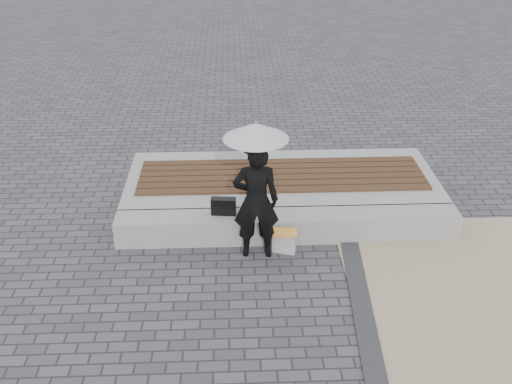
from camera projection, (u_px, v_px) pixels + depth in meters
ground at (299, 307)px, 7.41m from camera, size 80.00×80.00×0.00m
edging_band at (367, 332)px, 6.99m from camera, size 0.61×5.20×0.04m
seating_ledge at (288, 226)px, 8.72m from camera, size 5.00×0.45×0.40m
timber_platform at (281, 187)px, 9.77m from camera, size 5.00×2.00×0.40m
timber_decking at (282, 175)px, 9.66m from camera, size 4.60×1.20×0.04m
woman at (256, 201)px, 8.02m from camera, size 0.63×0.42×1.72m
parasol at (256, 131)px, 7.53m from camera, size 0.85×0.85×1.09m
handbag at (224, 206)px, 8.56m from camera, size 0.37×0.16×0.25m
canvas_tote at (284, 241)px, 8.41m from camera, size 0.35×0.22×0.34m
magazine at (285, 233)px, 8.28m from camera, size 0.36×0.28×0.01m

